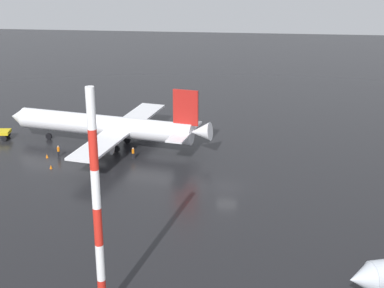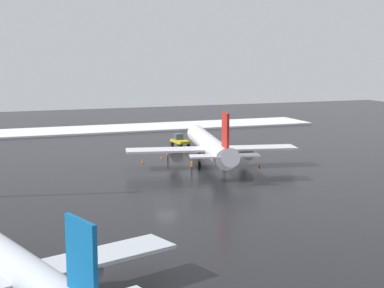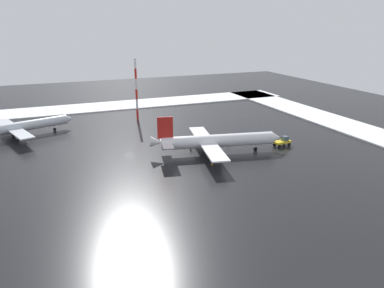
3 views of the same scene
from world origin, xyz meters
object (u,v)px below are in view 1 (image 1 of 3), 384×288
object	(u,v)px
traffic_cone_mid_line	(51,167)
antenna_mast	(97,208)
ground_crew_beside_wing	(133,152)
traffic_cone_wingtip_side	(144,131)
traffic_cone_near_nose	(47,156)
airplane_distant_tail	(109,126)
ground_crew_mid_apron	(58,150)

from	to	relation	value
traffic_cone_mid_line	antenna_mast	bearing A→B (deg)	-64.21
ground_crew_beside_wing	traffic_cone_wingtip_side	bearing A→B (deg)	-172.48
traffic_cone_near_nose	traffic_cone_wingtip_side	bearing A→B (deg)	46.67
airplane_distant_tail	traffic_cone_near_nose	bearing A→B (deg)	47.08
ground_crew_mid_apron	antenna_mast	distance (m)	39.78
airplane_distant_tail	antenna_mast	world-z (taller)	antenna_mast
ground_crew_beside_wing	antenna_mast	xyz separation A→B (m)	(4.46, -35.88, 9.02)
traffic_cone_mid_line	ground_crew_beside_wing	bearing A→B (deg)	24.43
ground_crew_mid_apron	traffic_cone_mid_line	size ratio (longest dim) A/B	3.11
antenna_mast	traffic_cone_near_nose	world-z (taller)	antenna_mast
airplane_distant_tail	ground_crew_beside_wing	size ratio (longest dim) A/B	19.11
ground_crew_mid_apron	ground_crew_beside_wing	bearing A→B (deg)	88.86
ground_crew_mid_apron	antenna_mast	size ratio (longest dim) A/B	0.09
antenna_mast	traffic_cone_mid_line	distance (m)	35.87
antenna_mast	ground_crew_mid_apron	bearing A→B (deg)	113.34
antenna_mast	airplane_distant_tail	bearing A→B (deg)	102.46
antenna_mast	traffic_cone_near_nose	bearing A→B (deg)	115.79
traffic_cone_near_nose	airplane_distant_tail	bearing A→B (deg)	35.50
airplane_distant_tail	traffic_cone_wingtip_side	distance (m)	8.58
traffic_cone_mid_line	traffic_cone_wingtip_side	world-z (taller)	same
ground_crew_mid_apron	antenna_mast	xyz separation A→B (m)	(15.35, -35.57, 9.02)
ground_crew_mid_apron	antenna_mast	world-z (taller)	antenna_mast
ground_crew_beside_wing	traffic_cone_wingtip_side	world-z (taller)	ground_crew_beside_wing
antenna_mast	traffic_cone_near_nose	distance (m)	40.07
airplane_distant_tail	traffic_cone_wingtip_side	bearing A→B (deg)	-108.21
traffic_cone_near_nose	ground_crew_beside_wing	bearing A→B (deg)	4.08
ground_crew_mid_apron	traffic_cone_near_nose	world-z (taller)	ground_crew_mid_apron
traffic_cone_wingtip_side	traffic_cone_near_nose	bearing A→B (deg)	-133.33
antenna_mast	traffic_cone_wingtip_side	size ratio (longest dim) A/B	36.34
ground_crew_beside_wing	traffic_cone_mid_line	size ratio (longest dim) A/B	3.11
antenna_mast	traffic_cone_near_nose	size ratio (longest dim) A/B	36.34
ground_crew_beside_wing	traffic_cone_near_nose	bearing A→B (deg)	-80.89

